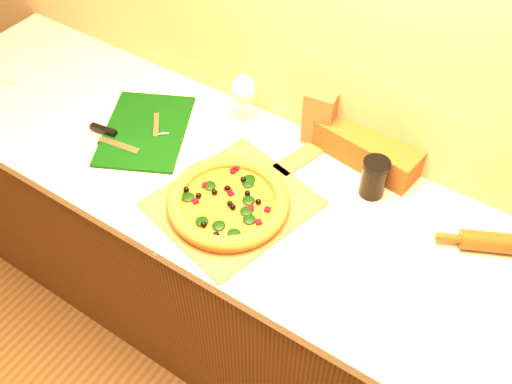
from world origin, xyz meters
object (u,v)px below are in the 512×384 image
object	(u,v)px
cutting_board	(144,130)
side_plate	(18,72)
pizza_peel	(237,201)
wine_glass	(243,91)
pizza	(228,202)
dark_jar	(374,178)

from	to	relation	value
cutting_board	side_plate	bearing A→B (deg)	154.81
pizza_peel	wine_glass	world-z (taller)	wine_glass
cutting_board	pizza_peel	bearing A→B (deg)	-37.37
pizza_peel	pizza	distance (m)	0.05
pizza	side_plate	size ratio (longest dim) A/B	2.67
side_plate	pizza_peel	bearing A→B (deg)	-3.93
pizza	side_plate	xyz separation A→B (m)	(-1.02, 0.11, -0.03)
pizza_peel	side_plate	world-z (taller)	side_plate
pizza	cutting_board	distance (m)	0.44
pizza_peel	dark_jar	distance (m)	0.40
wine_glass	dark_jar	xyz separation A→B (m)	(0.49, -0.04, -0.08)
cutting_board	wine_glass	world-z (taller)	wine_glass
pizza_peel	dark_jar	size ratio (longest dim) A/B	4.72
dark_jar	side_plate	distance (m)	1.35
cutting_board	wine_glass	bearing A→B (deg)	12.84
pizza_peel	dark_jar	world-z (taller)	dark_jar
cutting_board	side_plate	distance (m)	0.59
pizza	side_plate	world-z (taller)	pizza
cutting_board	side_plate	world-z (taller)	cutting_board
wine_glass	side_plate	distance (m)	0.89
pizza_peel	cutting_board	distance (m)	0.44
wine_glass	side_plate	world-z (taller)	wine_glass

